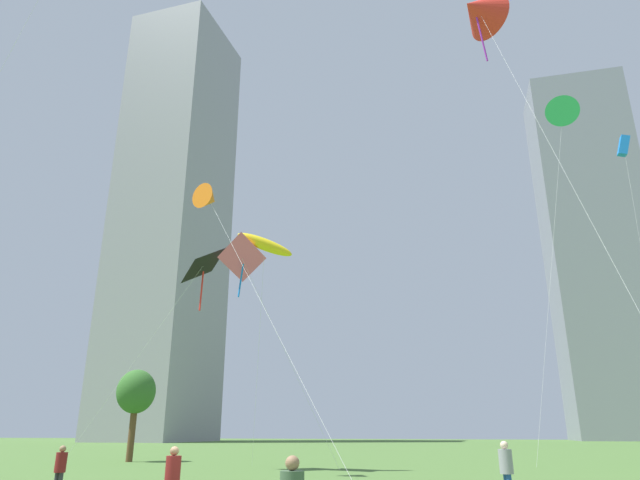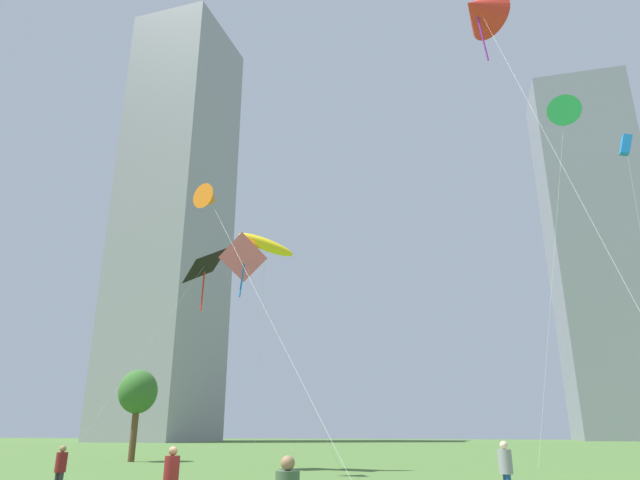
% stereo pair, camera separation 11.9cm
% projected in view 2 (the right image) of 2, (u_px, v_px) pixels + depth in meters
% --- Properties ---
extents(person_standing_0, '(0.38, 0.38, 1.71)m').
position_uv_depth(person_standing_0, '(506.00, 468.00, 15.72)').
color(person_standing_0, '#1E478C').
rests_on(person_standing_0, ground).
extents(person_standing_1, '(0.34, 0.34, 1.54)m').
position_uv_depth(person_standing_1, '(60.00, 467.00, 17.48)').
color(person_standing_1, '#2D2D33').
rests_on(person_standing_1, ground).
extents(person_standing_4, '(0.36, 0.36, 1.63)m').
position_uv_depth(person_standing_4, '(171.00, 477.00, 13.25)').
color(person_standing_4, '#2D2D33').
rests_on(person_standing_4, ground).
extents(kite_flying_0, '(7.52, 8.48, 28.16)m').
position_uv_depth(kite_flying_0, '(564.00, 114.00, 45.74)').
color(kite_flying_0, silver).
rests_on(kite_flying_0, ground).
extents(kite_flying_2, '(3.81, 5.62, 13.22)m').
position_uv_depth(kite_flying_2, '(266.00, 245.00, 32.46)').
color(kite_flying_2, silver).
rests_on(kite_flying_2, ground).
extents(kite_flying_3, '(2.28, 4.38, 23.82)m').
position_uv_depth(kite_flying_3, '(626.00, 146.00, 43.01)').
color(kite_flying_3, silver).
rests_on(kite_flying_3, ground).
extents(kite_flying_4, '(10.12, 8.25, 14.39)m').
position_uv_depth(kite_flying_4, '(209.00, 199.00, 29.56)').
color(kite_flying_4, silver).
rests_on(kite_flying_4, ground).
extents(kite_flying_6, '(10.11, 2.43, 12.13)m').
position_uv_depth(kite_flying_6, '(204.00, 267.00, 33.14)').
color(kite_flying_6, silver).
rests_on(kite_flying_6, ground).
extents(kite_flying_7, '(5.85, 12.39, 27.15)m').
position_uv_depth(kite_flying_7, '(479.00, 10.00, 33.03)').
color(kite_flying_7, silver).
rests_on(kite_flying_7, ground).
extents(kite_flying_8, '(6.66, 3.41, 12.41)m').
position_uv_depth(kite_flying_8, '(243.00, 259.00, 32.63)').
color(kite_flying_8, silver).
rests_on(kite_flying_8, ground).
extents(park_tree_1, '(2.68, 2.68, 6.11)m').
position_uv_depth(park_tree_1, '(138.00, 393.00, 39.08)').
color(park_tree_1, brown).
rests_on(park_tree_1, ground).
extents(distant_highrise_0, '(19.29, 22.88, 95.41)m').
position_uv_depth(distant_highrise_0, '(176.00, 215.00, 124.29)').
color(distant_highrise_0, '#939399').
rests_on(distant_highrise_0, ground).
extents(distant_highrise_1, '(21.71, 16.90, 87.00)m').
position_uv_depth(distant_highrise_1, '(599.00, 247.00, 132.38)').
color(distant_highrise_1, gray).
rests_on(distant_highrise_1, ground).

